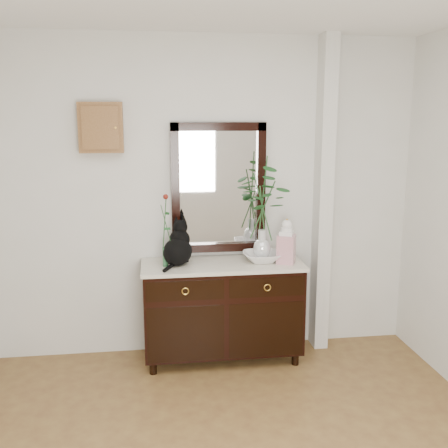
{
  "coord_description": "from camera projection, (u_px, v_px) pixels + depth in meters",
  "views": [
    {
      "loc": [
        -0.46,
        -2.4,
        2.04
      ],
      "look_at": [
        0.1,
        1.63,
        1.2
      ],
      "focal_mm": 42.0,
      "sensor_mm": 36.0,
      "label": 1
    }
  ],
  "objects": [
    {
      "name": "wall_mirror",
      "position": [
        219.0,
        188.0,
        4.43
      ],
      "size": [
        0.8,
        0.06,
        1.1
      ],
      "color": "black",
      "rests_on": "wall_back"
    },
    {
      "name": "pilaster",
      "position": [
        323.0,
        198.0,
        4.51
      ],
      "size": [
        0.12,
        0.2,
        2.7
      ],
      "primitive_type": "cube",
      "color": "silver",
      "rests_on": "ground"
    },
    {
      "name": "wall_back",
      "position": [
        207.0,
        199.0,
        4.45
      ],
      "size": [
        3.6,
        0.04,
        2.7
      ],
      "primitive_type": "cube",
      "color": "silver",
      "rests_on": "ground"
    },
    {
      "name": "lotus_bowl",
      "position": [
        262.0,
        257.0,
        4.36
      ],
      "size": [
        0.32,
        0.32,
        0.08
      ],
      "primitive_type": "imported",
      "rotation": [
        0.0,
        0.0,
        0.02
      ],
      "color": "white",
      "rests_on": "sideboard"
    },
    {
      "name": "ginger_jar",
      "position": [
        286.0,
        241.0,
        4.29
      ],
      "size": [
        0.18,
        0.18,
        0.38
      ],
      "primitive_type": null,
      "rotation": [
        0.0,
        0.0,
        -0.43
      ],
      "color": "white",
      "rests_on": "sideboard"
    },
    {
      "name": "bud_vase_rose",
      "position": [
        165.0,
        230.0,
        4.17
      ],
      "size": [
        0.09,
        0.09,
        0.6
      ],
      "primitive_type": null,
      "rotation": [
        0.0,
        0.0,
        -0.29
      ],
      "color": "#2C6039",
      "rests_on": "sideboard"
    },
    {
      "name": "cat",
      "position": [
        177.0,
        243.0,
        4.24
      ],
      "size": [
        0.37,
        0.4,
        0.37
      ],
      "primitive_type": null,
      "rotation": [
        0.0,
        0.0,
        -0.42
      ],
      "color": "black",
      "rests_on": "sideboard"
    },
    {
      "name": "sideboard",
      "position": [
        222.0,
        306.0,
        4.4
      ],
      "size": [
        1.33,
        0.52,
        0.82
      ],
      "color": "black",
      "rests_on": "ground"
    },
    {
      "name": "vase_branches",
      "position": [
        263.0,
        208.0,
        4.28
      ],
      "size": [
        0.55,
        0.55,
        0.87
      ],
      "primitive_type": null,
      "rotation": [
        0.0,
        0.0,
        -0.4
      ],
      "color": "silver",
      "rests_on": "lotus_bowl"
    },
    {
      "name": "key_cabinet",
      "position": [
        101.0,
        128.0,
        4.18
      ],
      "size": [
        0.35,
        0.1,
        0.4
      ],
      "primitive_type": "cube",
      "color": "brown",
      "rests_on": "wall_back"
    }
  ]
}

